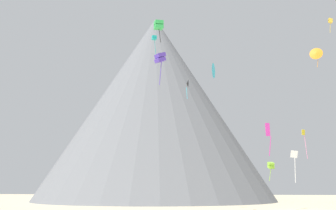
# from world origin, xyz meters

# --- Properties ---
(rock_massif) EXTENTS (99.82, 99.82, 56.86)m
(rock_massif) POSITION_xyz_m (-14.13, 104.35, 26.06)
(rock_massif) COLOR slate
(rock_massif) RESTS_ON ground_plane
(kite_orange_high) EXTENTS (2.72, 1.51, 4.17)m
(kite_orange_high) POSITION_xyz_m (25.34, 58.14, 30.65)
(kite_orange_high) COLOR orange
(kite_teal_high) EXTENTS (1.09, 1.09, 3.86)m
(kite_teal_high) POSITION_xyz_m (-6.28, 50.97, 32.87)
(kite_teal_high) COLOR teal
(kite_white_low) EXTENTS (0.99, 0.38, 4.15)m
(kite_white_low) POSITION_xyz_m (15.99, 26.85, 8.02)
(kite_white_low) COLOR white
(kite_gold_high) EXTENTS (0.83, 0.77, 2.89)m
(kite_gold_high) POSITION_xyz_m (27.80, 55.16, 36.27)
(kite_gold_high) COLOR gold
(kite_indigo_mid) EXTENTS (1.61, 1.60, 4.27)m
(kite_indigo_mid) POSITION_xyz_m (-0.81, 22.31, 20.78)
(kite_indigo_mid) COLOR #5138B2
(kite_lime_low) EXTENTS (1.26, 1.32, 3.34)m
(kite_lime_low) POSITION_xyz_m (14.95, 49.80, 8.13)
(kite_lime_low) COLOR #8CD133
(kite_magenta_low) EXTENTS (0.68, 0.23, 3.95)m
(kite_magenta_low) POSITION_xyz_m (12.40, 21.88, 10.85)
(kite_magenta_low) COLOR #D1339E
(kite_green_high) EXTENTS (1.69, 1.70, 3.52)m
(kite_green_high) POSITION_xyz_m (-2.81, 34.01, 29.40)
(kite_green_high) COLOR green
(kite_yellow_low) EXTENTS (0.78, 0.65, 5.00)m
(kite_yellow_low) POSITION_xyz_m (20.52, 47.22, 12.75)
(kite_yellow_low) COLOR yellow
(kite_black_mid) EXTENTS (0.59, 1.39, 3.48)m
(kite_black_mid) POSITION_xyz_m (0.53, 46.33, 22.58)
(kite_black_mid) COLOR black
(kite_cyan_mid) EXTENTS (0.64, 2.58, 2.58)m
(kite_cyan_mid) POSITION_xyz_m (5.31, 41.27, 23.59)
(kite_cyan_mid) COLOR #33BCDB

